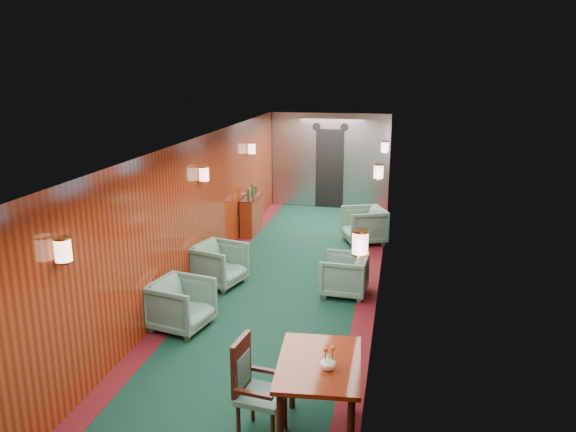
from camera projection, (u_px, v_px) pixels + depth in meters
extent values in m
plane|color=#0C2E21|center=(281.00, 294.00, 8.93)|extent=(12.00, 12.00, 0.00)
cube|color=silver|center=(281.00, 147.00, 8.32)|extent=(3.00, 12.00, 0.10)
cube|color=silver|center=(281.00, 147.00, 8.31)|extent=(1.20, 12.00, 0.06)
cube|color=maroon|center=(331.00, 160.00, 14.29)|extent=(3.00, 0.10, 2.40)
cube|color=maroon|center=(189.00, 217.00, 8.90)|extent=(0.10, 12.00, 2.40)
cube|color=maroon|center=(380.00, 227.00, 8.33)|extent=(0.10, 12.00, 2.40)
cube|color=#480E12|center=(201.00, 288.00, 9.18)|extent=(0.30, 12.00, 0.01)
cube|color=#480E12|center=(366.00, 301.00, 8.67)|extent=(0.30, 12.00, 0.01)
cube|color=#A9ABB0|center=(330.00, 160.00, 14.22)|extent=(2.98, 0.12, 2.38)
cube|color=black|center=(330.00, 169.00, 14.19)|extent=(0.70, 0.06, 2.00)
cylinder|color=black|center=(317.00, 127.00, 14.00)|extent=(0.20, 0.04, 0.20)
cylinder|color=black|center=(344.00, 127.00, 13.86)|extent=(0.20, 0.04, 0.20)
cube|color=#B9BBC1|center=(362.00, 308.00, 4.95)|extent=(0.02, 1.10, 0.80)
cube|color=#425E63|center=(361.00, 308.00, 4.95)|extent=(0.01, 0.96, 0.66)
cube|color=#B9BBC1|center=(376.00, 230.00, 7.32)|extent=(0.02, 1.10, 0.80)
cube|color=#425E63|center=(376.00, 230.00, 7.32)|extent=(0.01, 0.96, 0.66)
cube|color=#B9BBC1|center=(383.00, 190.00, 9.68)|extent=(0.02, 1.10, 0.80)
cube|color=#425E63|center=(383.00, 190.00, 9.68)|extent=(0.01, 0.96, 0.66)
cube|color=#B9BBC1|center=(388.00, 165.00, 12.05)|extent=(0.02, 1.10, 0.80)
cube|color=#425E63|center=(387.00, 165.00, 12.05)|extent=(0.01, 0.96, 0.66)
cylinder|color=#FFE5C6|center=(63.00, 250.00, 5.42)|extent=(0.16, 0.16, 0.24)
cylinder|color=#B18232|center=(64.00, 262.00, 5.45)|extent=(0.17, 0.17, 0.02)
cylinder|color=#FFE5C6|center=(360.00, 243.00, 5.63)|extent=(0.16, 0.16, 0.24)
cylinder|color=#B18232|center=(360.00, 254.00, 5.67)|extent=(0.17, 0.17, 0.02)
cylinder|color=#FFE5C6|center=(204.00, 174.00, 9.20)|extent=(0.16, 0.16, 0.24)
cylinder|color=#B18232|center=(204.00, 181.00, 9.23)|extent=(0.17, 0.17, 0.02)
cylinder|color=#FFE5C6|center=(378.00, 172.00, 9.42)|extent=(0.16, 0.16, 0.24)
cylinder|color=#B18232|center=(378.00, 179.00, 9.45)|extent=(0.17, 0.17, 0.02)
cylinder|color=#FFE5C6|center=(252.00, 149.00, 12.04)|extent=(0.16, 0.16, 0.24)
cylinder|color=#B18232|center=(252.00, 154.00, 12.07)|extent=(0.17, 0.17, 0.02)
cylinder|color=#FFE5C6|center=(385.00, 147.00, 12.26)|extent=(0.16, 0.16, 0.24)
cylinder|color=#B18232|center=(385.00, 153.00, 12.29)|extent=(0.17, 0.17, 0.02)
cube|color=maroon|center=(319.00, 364.00, 5.27)|extent=(0.86, 1.17, 0.04)
cylinder|color=black|center=(280.00, 431.00, 4.96)|extent=(0.07, 0.07, 0.79)
cylinder|color=black|center=(292.00, 374.00, 5.87)|extent=(0.07, 0.07, 0.79)
cylinder|color=black|center=(352.00, 378.00, 5.80)|extent=(0.07, 0.07, 0.79)
cube|color=#1E463D|center=(262.00, 396.00, 5.43)|extent=(0.48, 0.48, 0.06)
cube|color=black|center=(241.00, 365.00, 5.42)|extent=(0.10, 0.39, 0.56)
cube|color=#1E463D|center=(243.00, 370.00, 5.43)|extent=(0.06, 0.30, 0.33)
cube|color=black|center=(253.00, 394.00, 5.20)|extent=(0.39, 0.10, 0.04)
cube|color=black|center=(270.00, 371.00, 5.59)|extent=(0.39, 0.10, 0.04)
cylinder|color=black|center=(238.00, 423.00, 5.38)|extent=(0.04, 0.04, 0.40)
cylinder|color=black|center=(273.00, 431.00, 5.27)|extent=(0.04, 0.04, 0.40)
cylinder|color=black|center=(253.00, 403.00, 5.71)|extent=(0.04, 0.04, 0.40)
cylinder|color=black|center=(285.00, 410.00, 5.59)|extent=(0.04, 0.04, 0.40)
cube|color=maroon|center=(251.00, 215.00, 12.08)|extent=(0.27, 0.89, 0.80)
cube|color=black|center=(252.00, 197.00, 11.98)|extent=(0.29, 0.91, 0.02)
cylinder|color=#224424|center=(249.00, 194.00, 11.73)|extent=(0.07, 0.07, 0.22)
cylinder|color=#224424|center=(253.00, 190.00, 12.02)|extent=(0.06, 0.06, 0.28)
cylinder|color=#B18232|center=(255.00, 190.00, 12.20)|extent=(0.08, 0.08, 0.18)
imported|color=white|center=(328.00, 362.00, 5.12)|extent=(0.19, 0.19, 0.15)
imported|color=#1E463D|center=(181.00, 305.00, 7.70)|extent=(0.90, 0.88, 0.69)
imported|color=#1E463D|center=(219.00, 265.00, 9.24)|extent=(0.95, 0.94, 0.70)
imported|color=#1E463D|center=(344.00, 275.00, 8.86)|extent=(0.75, 0.74, 0.65)
imported|color=#1E463D|center=(364.00, 225.00, 11.46)|extent=(1.04, 1.03, 0.73)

